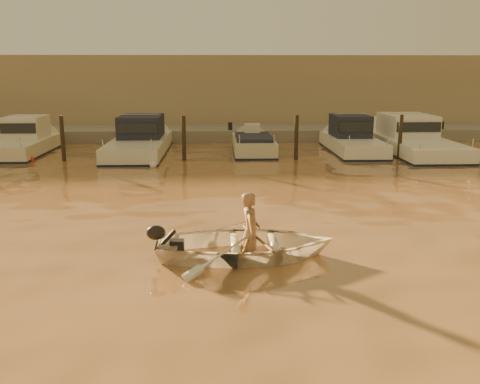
{
  "coord_description": "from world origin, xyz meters",
  "views": [
    {
      "loc": [
        1.29,
        -9.81,
        3.98
      ],
      "look_at": [
        1.88,
        4.17,
        0.75
      ],
      "focal_mm": 40.0,
      "sensor_mm": 36.0,
      "label": 1
    }
  ],
  "objects_px": {
    "dinghy": "(246,244)",
    "moored_boat_1": "(23,141)",
    "moored_boat_4": "(352,139)",
    "moored_boat_5": "(412,139)",
    "waterfront_building": "(198,93)",
    "moored_boat_2": "(140,140)",
    "moored_boat_3": "(253,148)",
    "person": "(250,232)"
  },
  "relations": [
    {
      "from": "moored_boat_5",
      "to": "moored_boat_2",
      "type": "bearing_deg",
      "value": 180.0
    },
    {
      "from": "moored_boat_2",
      "to": "dinghy",
      "type": "bearing_deg",
      "value": -73.66
    },
    {
      "from": "person",
      "to": "waterfront_building",
      "type": "height_order",
      "value": "waterfront_building"
    },
    {
      "from": "moored_boat_2",
      "to": "moored_boat_5",
      "type": "xyz_separation_m",
      "value": [
        13.33,
        0.0,
        0.0
      ]
    },
    {
      "from": "dinghy",
      "to": "moored_boat_4",
      "type": "distance_m",
      "value": 16.01
    },
    {
      "from": "dinghy",
      "to": "moored_boat_2",
      "type": "xyz_separation_m",
      "value": [
        -4.35,
        14.83,
        0.35
      ]
    },
    {
      "from": "moored_boat_1",
      "to": "waterfront_building",
      "type": "xyz_separation_m",
      "value": [
        8.0,
        11.0,
        1.77
      ]
    },
    {
      "from": "moored_boat_5",
      "to": "person",
      "type": "bearing_deg",
      "value": -120.92
    },
    {
      "from": "moored_boat_4",
      "to": "waterfront_building",
      "type": "bearing_deg",
      "value": 125.68
    },
    {
      "from": "dinghy",
      "to": "moored_boat_3",
      "type": "xyz_separation_m",
      "value": [
        1.15,
        14.83,
        -0.05
      ]
    },
    {
      "from": "moored_boat_3",
      "to": "waterfront_building",
      "type": "bearing_deg",
      "value": 105.39
    },
    {
      "from": "moored_boat_2",
      "to": "moored_boat_3",
      "type": "bearing_deg",
      "value": 0.0
    },
    {
      "from": "waterfront_building",
      "to": "moored_boat_2",
      "type": "bearing_deg",
      "value": -102.65
    },
    {
      "from": "dinghy",
      "to": "moored_boat_1",
      "type": "relative_size",
      "value": 0.6
    },
    {
      "from": "moored_boat_3",
      "to": "person",
      "type": "bearing_deg",
      "value": -94.04
    },
    {
      "from": "waterfront_building",
      "to": "moored_boat_4",
      "type": "bearing_deg",
      "value": -54.32
    },
    {
      "from": "moored_boat_3",
      "to": "moored_boat_4",
      "type": "relative_size",
      "value": 0.84
    },
    {
      "from": "dinghy",
      "to": "moored_boat_1",
      "type": "distance_m",
      "value": 17.83
    },
    {
      "from": "moored_boat_4",
      "to": "waterfront_building",
      "type": "xyz_separation_m",
      "value": [
        -7.9,
        11.0,
        1.77
      ]
    },
    {
      "from": "moored_boat_5",
      "to": "waterfront_building",
      "type": "height_order",
      "value": "waterfront_building"
    },
    {
      "from": "person",
      "to": "moored_boat_4",
      "type": "bearing_deg",
      "value": -23.27
    },
    {
      "from": "moored_boat_5",
      "to": "waterfront_building",
      "type": "distance_m",
      "value": 15.56
    },
    {
      "from": "dinghy",
      "to": "moored_boat_1",
      "type": "xyz_separation_m",
      "value": [
        -9.88,
        14.83,
        0.35
      ]
    },
    {
      "from": "moored_boat_2",
      "to": "moored_boat_3",
      "type": "distance_m",
      "value": 5.51
    },
    {
      "from": "person",
      "to": "moored_boat_1",
      "type": "xyz_separation_m",
      "value": [
        -9.98,
        14.83,
        0.06
      ]
    },
    {
      "from": "dinghy",
      "to": "waterfront_building",
      "type": "height_order",
      "value": "waterfront_building"
    },
    {
      "from": "moored_boat_5",
      "to": "waterfront_building",
      "type": "xyz_separation_m",
      "value": [
        -10.86,
        11.0,
        1.77
      ]
    },
    {
      "from": "moored_boat_1",
      "to": "moored_boat_3",
      "type": "height_order",
      "value": "moored_boat_1"
    },
    {
      "from": "person",
      "to": "moored_boat_2",
      "type": "bearing_deg",
      "value": 15.18
    },
    {
      "from": "moored_boat_4",
      "to": "moored_boat_2",
      "type": "bearing_deg",
      "value": 180.0
    },
    {
      "from": "moored_boat_1",
      "to": "moored_boat_5",
      "type": "distance_m",
      "value": 18.86
    },
    {
      "from": "moored_boat_1",
      "to": "moored_boat_3",
      "type": "bearing_deg",
      "value": 0.0
    },
    {
      "from": "person",
      "to": "moored_boat_5",
      "type": "relative_size",
      "value": 0.19
    },
    {
      "from": "moored_boat_5",
      "to": "moored_boat_3",
      "type": "bearing_deg",
      "value": 180.0
    },
    {
      "from": "dinghy",
      "to": "moored_boat_2",
      "type": "distance_m",
      "value": 15.46
    },
    {
      "from": "dinghy",
      "to": "moored_boat_3",
      "type": "height_order",
      "value": "moored_boat_3"
    },
    {
      "from": "moored_boat_2",
      "to": "moored_boat_5",
      "type": "bearing_deg",
      "value": 0.0
    },
    {
      "from": "moored_boat_2",
      "to": "waterfront_building",
      "type": "xyz_separation_m",
      "value": [
        2.47,
        11.0,
        1.77
      ]
    },
    {
      "from": "person",
      "to": "moored_boat_1",
      "type": "relative_size",
      "value": 0.27
    },
    {
      "from": "moored_boat_3",
      "to": "dinghy",
      "type": "bearing_deg",
      "value": -94.43
    },
    {
      "from": "moored_boat_2",
      "to": "moored_boat_3",
      "type": "relative_size",
      "value": 1.49
    },
    {
      "from": "dinghy",
      "to": "moored_boat_2",
      "type": "relative_size",
      "value": 0.46
    }
  ]
}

